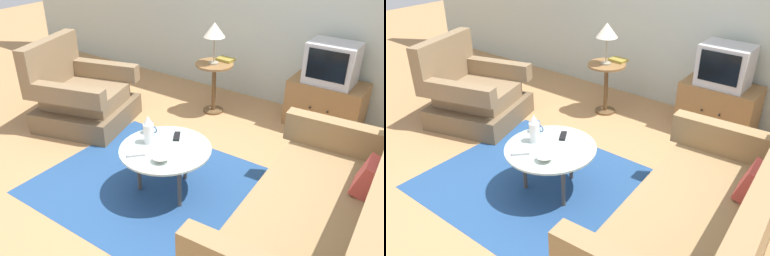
{
  "view_description": "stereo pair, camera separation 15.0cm",
  "coord_description": "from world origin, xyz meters",
  "views": [
    {
      "loc": [
        1.88,
        -2.3,
        2.18
      ],
      "look_at": [
        0.16,
        0.18,
        0.55
      ],
      "focal_mm": 37.5,
      "sensor_mm": 36.0,
      "label": 1
    },
    {
      "loc": [
        2.0,
        -2.21,
        2.18
      ],
      "look_at": [
        0.16,
        0.18,
        0.55
      ],
      "focal_mm": 37.5,
      "sensor_mm": 36.0,
      "label": 2
    }
  ],
  "objects": [
    {
      "name": "vase",
      "position": [
        -0.11,
        -0.08,
        0.56
      ],
      "size": [
        0.09,
        0.09,
        0.26
      ],
      "color": "white",
      "rests_on": "coffee_table"
    },
    {
      "name": "tv_remote_dark",
      "position": [
        0.03,
        0.13,
        0.45
      ],
      "size": [
        0.12,
        0.15,
        0.02
      ],
      "rotation": [
        0.0,
        0.0,
        5.26
      ],
      "color": "black",
      "rests_on": "coffee_table"
    },
    {
      "name": "book",
      "position": [
        -0.41,
        1.68,
        0.63
      ],
      "size": [
        0.21,
        0.15,
        0.03
      ],
      "rotation": [
        0.0,
        0.0,
        -0.06
      ],
      "color": "olive",
      "rests_on": "side_table"
    },
    {
      "name": "mug",
      "position": [
        -0.22,
        0.05,
        0.49
      ],
      "size": [
        0.13,
        0.08,
        0.1
      ],
      "color": "#335184",
      "rests_on": "coffee_table"
    },
    {
      "name": "television",
      "position": [
        0.77,
        1.91,
        0.76
      ],
      "size": [
        0.51,
        0.39,
        0.45
      ],
      "color": "#B7B7BC",
      "rests_on": "tv_stand"
    },
    {
      "name": "tv_stand",
      "position": [
        0.77,
        1.93,
        0.27
      ],
      "size": [
        0.82,
        0.49,
        0.53
      ],
      "color": "olive",
      "rests_on": "ground"
    },
    {
      "name": "table_lamp",
      "position": [
        -0.46,
        1.51,
        1.01
      ],
      "size": [
        0.25,
        0.25,
        0.48
      ],
      "color": "#9E937A",
      "rests_on": "side_table"
    },
    {
      "name": "area_rug",
      "position": [
        0.06,
        -0.07,
        0.0
      ],
      "size": [
        2.28,
        1.67,
        0.0
      ],
      "primitive_type": "cube",
      "color": "navy",
      "rests_on": "ground"
    },
    {
      "name": "bowl",
      "position": [
        0.16,
        -0.25,
        0.46
      ],
      "size": [
        0.14,
        0.14,
        0.04
      ],
      "color": "silver",
      "rests_on": "coffee_table"
    },
    {
      "name": "tv_remote_silver",
      "position": [
        -0.06,
        -0.31,
        0.45
      ],
      "size": [
        0.13,
        0.14,
        0.02
      ],
      "rotation": [
        0.0,
        0.0,
        3.94
      ],
      "color": "#B2B2B7",
      "rests_on": "coffee_table"
    },
    {
      "name": "couch",
      "position": [
        1.38,
        -0.07,
        0.29
      ],
      "size": [
        1.07,
        1.89,
        0.9
      ],
      "rotation": [
        0.0,
        0.0,
        1.63
      ],
      "color": "brown",
      "rests_on": "ground"
    },
    {
      "name": "side_table",
      "position": [
        -0.46,
        1.52,
        0.44
      ],
      "size": [
        0.45,
        0.45,
        0.62
      ],
      "color": "olive",
      "rests_on": "ground"
    },
    {
      "name": "armchair",
      "position": [
        -1.56,
        0.42,
        0.31
      ],
      "size": [
        1.17,
        1.15,
        0.95
      ],
      "rotation": [
        0.0,
        0.0,
        -1.28
      ],
      "color": "brown",
      "rests_on": "ground"
    },
    {
      "name": "coffee_table",
      "position": [
        0.06,
        -0.07,
        0.4
      ],
      "size": [
        0.78,
        0.78,
        0.44
      ],
      "color": "#B2C6C1",
      "rests_on": "ground"
    },
    {
      "name": "ground_plane",
      "position": [
        0.0,
        0.0,
        0.0
      ],
      "size": [
        16.0,
        16.0,
        0.0
      ],
      "primitive_type": "plane",
      "color": "#AD7F51"
    }
  ]
}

